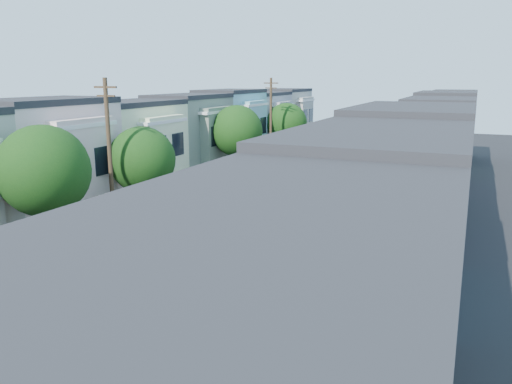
{
  "coord_description": "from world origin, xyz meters",
  "views": [
    {
      "loc": [
        13.68,
        -21.75,
        10.12
      ],
      "look_at": [
        -0.15,
        9.95,
        2.2
      ],
      "focal_mm": 35.0,
      "sensor_mm": 36.0,
      "label": 1
    }
  ],
  "objects_px": {
    "tree_c": "(141,160)",
    "parked_right_d": "(374,175)",
    "tree_b": "(42,171)",
    "parked_left_b": "(28,282)",
    "lead_sedan": "(280,215)",
    "parked_left_d": "(222,195)",
    "tree_far_r": "(399,139)",
    "utility_pole_near": "(110,162)",
    "fedex_truck": "(223,234)",
    "tree_d": "(236,131)",
    "tree_e": "(286,123)",
    "parked_left_c": "(132,236)",
    "utility_pole_far": "(271,126)",
    "parked_right_c": "(355,192)",
    "parked_right_b": "(265,274)",
    "parked_right_a": "(192,344)"
  },
  "relations": [
    {
      "from": "parked_right_a",
      "to": "parked_right_b",
      "type": "relative_size",
      "value": 0.94
    },
    {
      "from": "lead_sedan",
      "to": "parked_left_d",
      "type": "distance_m",
      "value": 7.6
    },
    {
      "from": "tree_d",
      "to": "parked_right_a",
      "type": "bearing_deg",
      "value": -67.46
    },
    {
      "from": "parked_right_a",
      "to": "parked_right_d",
      "type": "xyz_separation_m",
      "value": [
        0.0,
        35.64,
        0.03
      ]
    },
    {
      "from": "lead_sedan",
      "to": "parked_right_b",
      "type": "bearing_deg",
      "value": -75.41
    },
    {
      "from": "fedex_truck",
      "to": "parked_right_d",
      "type": "bearing_deg",
      "value": 86.82
    },
    {
      "from": "parked_right_a",
      "to": "tree_c",
      "type": "bearing_deg",
      "value": 130.22
    },
    {
      "from": "lead_sedan",
      "to": "parked_left_d",
      "type": "relative_size",
      "value": 0.93
    },
    {
      "from": "tree_b",
      "to": "tree_far_r",
      "type": "distance_m",
      "value": 35.65
    },
    {
      "from": "fedex_truck",
      "to": "lead_sedan",
      "type": "distance_m",
      "value": 8.29
    },
    {
      "from": "parked_left_d",
      "to": "utility_pole_near",
      "type": "bearing_deg",
      "value": -96.3
    },
    {
      "from": "tree_e",
      "to": "utility_pole_near",
      "type": "relative_size",
      "value": 0.74
    },
    {
      "from": "tree_far_r",
      "to": "tree_b",
      "type": "bearing_deg",
      "value": -111.74
    },
    {
      "from": "tree_far_r",
      "to": "utility_pole_far",
      "type": "xyz_separation_m",
      "value": [
        -13.19,
        -1.89,
        1.06
      ]
    },
    {
      "from": "parked_right_a",
      "to": "tree_e",
      "type": "bearing_deg",
      "value": 104.04
    },
    {
      "from": "tree_c",
      "to": "parked_right_d",
      "type": "distance_m",
      "value": 26.0
    },
    {
      "from": "parked_left_b",
      "to": "parked_right_b",
      "type": "height_order",
      "value": "parked_left_b"
    },
    {
      "from": "parked_right_a",
      "to": "fedex_truck",
      "type": "bearing_deg",
      "value": 108.97
    },
    {
      "from": "utility_pole_near",
      "to": "parked_left_c",
      "type": "height_order",
      "value": "utility_pole_near"
    },
    {
      "from": "lead_sedan",
      "to": "tree_e",
      "type": "bearing_deg",
      "value": 106.82
    },
    {
      "from": "tree_far_r",
      "to": "parked_right_c",
      "type": "height_order",
      "value": "tree_far_r"
    },
    {
      "from": "tree_c",
      "to": "tree_e",
      "type": "bearing_deg",
      "value": 90.0
    },
    {
      "from": "tree_far_r",
      "to": "parked_left_c",
      "type": "height_order",
      "value": "tree_far_r"
    },
    {
      "from": "tree_b",
      "to": "parked_left_b",
      "type": "xyz_separation_m",
      "value": [
        1.4,
        -2.81,
        -4.72
      ]
    },
    {
      "from": "tree_c",
      "to": "utility_pole_far",
      "type": "bearing_deg",
      "value": 89.99
    },
    {
      "from": "tree_far_r",
      "to": "utility_pole_near",
      "type": "relative_size",
      "value": 0.57
    },
    {
      "from": "parked_left_d",
      "to": "lead_sedan",
      "type": "bearing_deg",
      "value": -29.88
    },
    {
      "from": "parked_right_d",
      "to": "tree_e",
      "type": "bearing_deg",
      "value": 152.15
    },
    {
      "from": "parked_right_d",
      "to": "parked_right_a",
      "type": "bearing_deg",
      "value": -95.79
    },
    {
      "from": "tree_b",
      "to": "utility_pole_far",
      "type": "height_order",
      "value": "utility_pole_far"
    },
    {
      "from": "tree_e",
      "to": "tree_far_r",
      "type": "relative_size",
      "value": 1.3
    },
    {
      "from": "tree_far_r",
      "to": "parked_left_b",
      "type": "xyz_separation_m",
      "value": [
        -11.79,
        -35.9,
        -3.33
      ]
    },
    {
      "from": "parked_left_b",
      "to": "parked_right_a",
      "type": "bearing_deg",
      "value": -4.95
    },
    {
      "from": "parked_right_d",
      "to": "utility_pole_far",
      "type": "bearing_deg",
      "value": 174.84
    },
    {
      "from": "tree_c",
      "to": "fedex_truck",
      "type": "xyz_separation_m",
      "value": [
        7.73,
        -3.25,
        -3.18
      ]
    },
    {
      "from": "utility_pole_near",
      "to": "parked_left_c",
      "type": "xyz_separation_m",
      "value": [
        1.4,
        -0.13,
        -4.44
      ]
    },
    {
      "from": "utility_pole_far",
      "to": "utility_pole_near",
      "type": "bearing_deg",
      "value": -90.0
    },
    {
      "from": "tree_d",
      "to": "tree_far_r",
      "type": "bearing_deg",
      "value": 38.29
    },
    {
      "from": "parked_left_c",
      "to": "fedex_truck",
      "type": "bearing_deg",
      "value": 4.71
    },
    {
      "from": "utility_pole_near",
      "to": "parked_right_a",
      "type": "relative_size",
      "value": 2.6
    },
    {
      "from": "tree_c",
      "to": "fedex_truck",
      "type": "height_order",
      "value": "tree_c"
    },
    {
      "from": "tree_e",
      "to": "tree_b",
      "type": "bearing_deg",
      "value": -90.0
    },
    {
      "from": "tree_c",
      "to": "utility_pole_far",
      "type": "distance_m",
      "value": 22.97
    },
    {
      "from": "tree_c",
      "to": "parked_right_c",
      "type": "height_order",
      "value": "tree_c"
    },
    {
      "from": "tree_b",
      "to": "parked_left_b",
      "type": "height_order",
      "value": "tree_b"
    },
    {
      "from": "parked_left_d",
      "to": "parked_right_b",
      "type": "bearing_deg",
      "value": -55.2
    },
    {
      "from": "tree_b",
      "to": "tree_c",
      "type": "height_order",
      "value": "tree_b"
    },
    {
      "from": "tree_c",
      "to": "parked_right_b",
      "type": "distance_m",
      "value": 13.16
    },
    {
      "from": "lead_sedan",
      "to": "utility_pole_near",
      "type": "bearing_deg",
      "value": -137.36
    },
    {
      "from": "parked_right_a",
      "to": "parked_right_d",
      "type": "distance_m",
      "value": 35.64
    }
  ]
}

